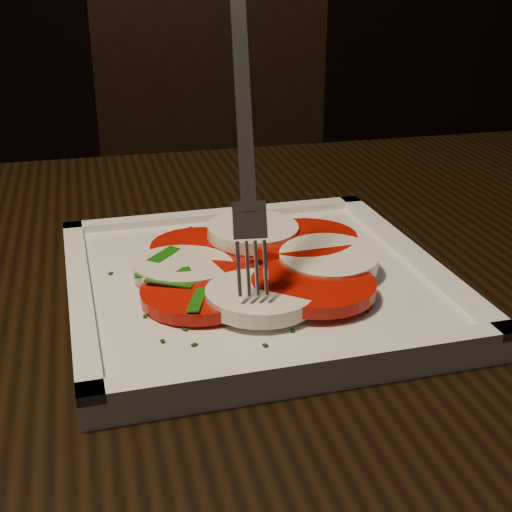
{
  "coord_description": "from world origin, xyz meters",
  "views": [
    {
      "loc": [
        0.01,
        -0.39,
        0.98
      ],
      "look_at": [
        0.07,
        0.06,
        0.78
      ],
      "focal_mm": 50.0,
      "sensor_mm": 36.0,
      "label": 1
    }
  ],
  "objects_px": {
    "chair": "(212,212)",
    "fork": "(243,138)",
    "plate": "(256,285)",
    "table": "(211,415)"
  },
  "relations": [
    {
      "from": "chair",
      "to": "fork",
      "type": "height_order",
      "value": "fork"
    },
    {
      "from": "chair",
      "to": "plate",
      "type": "height_order",
      "value": "chair"
    },
    {
      "from": "table",
      "to": "plate",
      "type": "xyz_separation_m",
      "value": [
        0.04,
        0.0,
        0.11
      ]
    },
    {
      "from": "plate",
      "to": "fork",
      "type": "bearing_deg",
      "value": -119.14
    },
    {
      "from": "table",
      "to": "chair",
      "type": "distance_m",
      "value": 0.79
    },
    {
      "from": "chair",
      "to": "plate",
      "type": "bearing_deg",
      "value": -85.98
    },
    {
      "from": "chair",
      "to": "fork",
      "type": "bearing_deg",
      "value": -86.7
    },
    {
      "from": "table",
      "to": "plate",
      "type": "distance_m",
      "value": 0.11
    },
    {
      "from": "table",
      "to": "chair",
      "type": "relative_size",
      "value": 1.37
    },
    {
      "from": "table",
      "to": "fork",
      "type": "bearing_deg",
      "value": -32.13
    }
  ]
}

